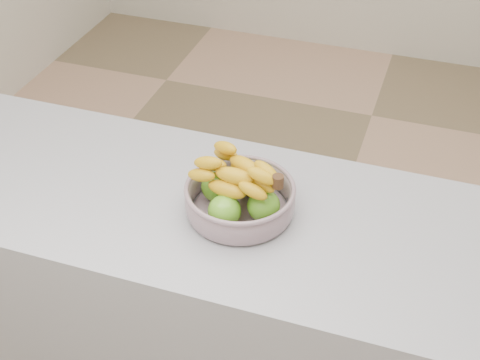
# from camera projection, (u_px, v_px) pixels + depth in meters

# --- Properties ---
(ground) EXTENTS (4.00, 4.00, 0.00)m
(ground) POSITION_uv_depth(u_px,v_px,m) (320.00, 268.00, 2.76)
(ground) COLOR tan
(ground) RESTS_ON ground
(counter) EXTENTS (2.00, 0.60, 0.90)m
(counter) POSITION_uv_depth(u_px,v_px,m) (271.00, 338.00, 1.91)
(counter) COLOR #9B9BA3
(counter) RESTS_ON ground
(fruit_bowl) EXTENTS (0.27, 0.27, 0.16)m
(fruit_bowl) POSITION_uv_depth(u_px,v_px,m) (240.00, 196.00, 1.63)
(fruit_bowl) COLOR #9FAFBF
(fruit_bowl) RESTS_ON counter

